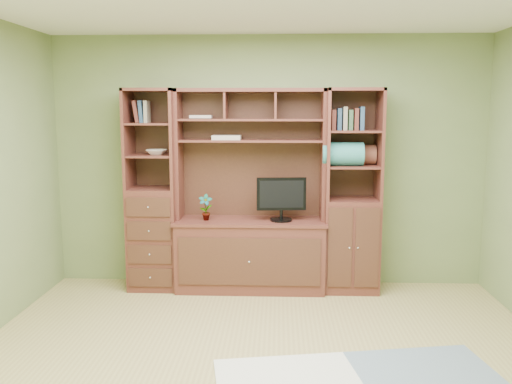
{
  "coord_description": "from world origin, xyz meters",
  "views": [
    {
      "loc": [
        0.1,
        -3.66,
        1.85
      ],
      "look_at": [
        -0.1,
        1.2,
        1.1
      ],
      "focal_mm": 38.0,
      "sensor_mm": 36.0,
      "label": 1
    }
  ],
  "objects_px": {
    "center_hutch": "(250,191)",
    "right_tower": "(352,191)",
    "monitor": "(281,191)",
    "left_tower": "(153,190)"
  },
  "relations": [
    {
      "from": "left_tower",
      "to": "monitor",
      "type": "relative_size",
      "value": 3.38
    },
    {
      "from": "center_hutch",
      "to": "right_tower",
      "type": "xyz_separation_m",
      "value": [
        1.02,
        0.04,
        0.0
      ]
    },
    {
      "from": "right_tower",
      "to": "monitor",
      "type": "height_order",
      "value": "right_tower"
    },
    {
      "from": "center_hutch",
      "to": "monitor",
      "type": "distance_m",
      "value": 0.32
    },
    {
      "from": "monitor",
      "to": "left_tower",
      "type": "bearing_deg",
      "value": 171.09
    },
    {
      "from": "left_tower",
      "to": "right_tower",
      "type": "height_order",
      "value": "same"
    },
    {
      "from": "center_hutch",
      "to": "left_tower",
      "type": "bearing_deg",
      "value": 177.71
    },
    {
      "from": "center_hutch",
      "to": "right_tower",
      "type": "relative_size",
      "value": 1.0
    },
    {
      "from": "right_tower",
      "to": "monitor",
      "type": "relative_size",
      "value": 3.38
    },
    {
      "from": "center_hutch",
      "to": "right_tower",
      "type": "height_order",
      "value": "same"
    }
  ]
}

